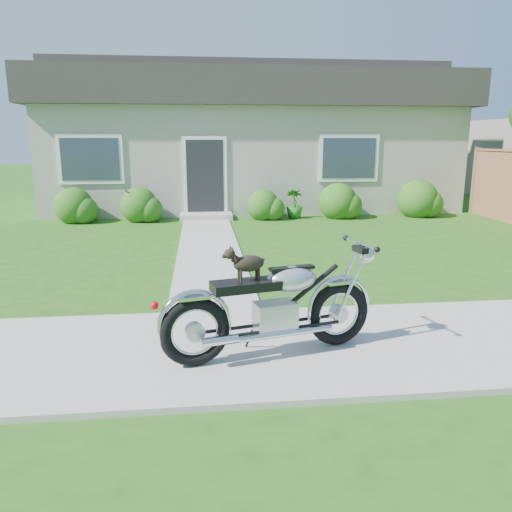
{
  "coord_description": "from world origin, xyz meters",
  "views": [
    {
      "loc": [
        -1.65,
        -4.8,
        2.12
      ],
      "look_at": [
        -1.0,
        1.0,
        0.75
      ],
      "focal_mm": 35.0,
      "sensor_mm": 36.0,
      "label": 1
    }
  ],
  "objects_px": {
    "potted_plant_right": "(294,204)",
    "potted_plant_left": "(138,205)",
    "house": "(249,138)",
    "motorcycle_with_dog": "(275,306)"
  },
  "relations": [
    {
      "from": "house",
      "to": "motorcycle_with_dog",
      "type": "xyz_separation_m",
      "value": [
        -0.95,
        -12.23,
        -1.62
      ]
    },
    {
      "from": "potted_plant_left",
      "to": "house",
      "type": "bearing_deg",
      "value": 46.49
    },
    {
      "from": "house",
      "to": "motorcycle_with_dog",
      "type": "relative_size",
      "value": 5.74
    },
    {
      "from": "potted_plant_right",
      "to": "motorcycle_with_dog",
      "type": "distance_m",
      "value": 8.98
    },
    {
      "from": "house",
      "to": "motorcycle_with_dog",
      "type": "distance_m",
      "value": 12.38
    },
    {
      "from": "potted_plant_right",
      "to": "motorcycle_with_dog",
      "type": "height_order",
      "value": "motorcycle_with_dog"
    },
    {
      "from": "house",
      "to": "potted_plant_right",
      "type": "bearing_deg",
      "value": -75.28
    },
    {
      "from": "motorcycle_with_dog",
      "to": "potted_plant_right",
      "type": "bearing_deg",
      "value": 65.05
    },
    {
      "from": "potted_plant_right",
      "to": "potted_plant_left",
      "type": "bearing_deg",
      "value": 180.0
    },
    {
      "from": "house",
      "to": "potted_plant_right",
      "type": "xyz_separation_m",
      "value": [
        0.91,
        -3.44,
        -1.76
      ]
    }
  ]
}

